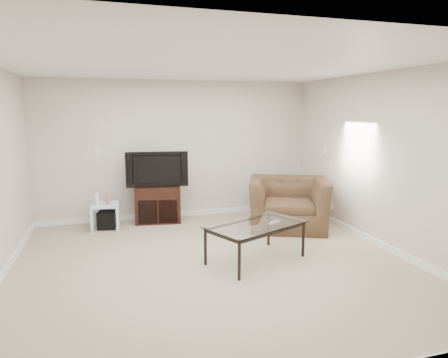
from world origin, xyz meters
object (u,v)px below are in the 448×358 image
object	(u,v)px
subwoofer	(107,220)
television	(157,168)
tv_stand	(158,203)
recliner	(288,195)
coffee_table	(256,242)
side_table	(105,216)

from	to	relation	value
subwoofer	television	bearing A→B (deg)	11.67
tv_stand	recliner	world-z (taller)	recliner
subwoofer	recliner	xyz separation A→B (m)	(2.94, -0.80, 0.41)
television	recliner	size ratio (longest dim) A/B	0.77
television	coffee_table	world-z (taller)	television
recliner	coffee_table	size ratio (longest dim) A/B	1.01
side_table	coffee_table	xyz separation A→B (m)	(1.90, -2.07, 0.04)
subwoofer	tv_stand	bearing A→B (deg)	13.62
television	subwoofer	distance (m)	1.21
tv_stand	coffee_table	distance (m)	2.50
subwoofer	coffee_table	world-z (taller)	coffee_table
side_table	coffee_table	size ratio (longest dim) A/B	0.35
television	recliner	distance (m)	2.32
side_table	recliner	bearing A→B (deg)	-14.81
television	coffee_table	size ratio (longest dim) A/B	0.78
tv_stand	recliner	bearing A→B (deg)	-18.63
side_table	subwoofer	bearing A→B (deg)	30.87
television	side_table	world-z (taller)	television
television	subwoofer	bearing A→B (deg)	-162.26
tv_stand	recliner	size ratio (longest dim) A/B	0.61
side_table	recliner	size ratio (longest dim) A/B	0.35
television	subwoofer	size ratio (longest dim) A/B	3.44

